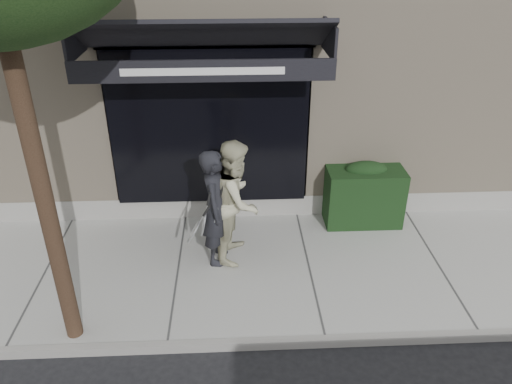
{
  "coord_description": "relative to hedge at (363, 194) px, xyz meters",
  "views": [
    {
      "loc": [
        -1.11,
        -6.17,
        4.76
      ],
      "look_at": [
        -0.78,
        0.6,
        1.09
      ],
      "focal_mm": 35.0,
      "sensor_mm": 36.0,
      "label": 1
    }
  ],
  "objects": [
    {
      "name": "ground",
      "position": [
        -1.1,
        -1.25,
        -0.66
      ],
      "size": [
        80.0,
        80.0,
        0.0
      ],
      "primitive_type": "plane",
      "color": "black",
      "rests_on": "ground"
    },
    {
      "name": "sidewalk",
      "position": [
        -1.1,
        -1.25,
        -0.6
      ],
      "size": [
        20.0,
        3.0,
        0.12
      ],
      "primitive_type": "cube",
      "color": "#9B9A95",
      "rests_on": "ground"
    },
    {
      "name": "curb",
      "position": [
        -1.1,
        -2.8,
        -0.59
      ],
      "size": [
        20.0,
        0.1,
        0.14
      ],
      "primitive_type": "cube",
      "color": "gray",
      "rests_on": "ground"
    },
    {
      "name": "building_facade",
      "position": [
        -1.11,
        3.71,
        2.08
      ],
      "size": [
        14.3,
        8.04,
        5.64
      ],
      "color": "#BCAA8F",
      "rests_on": "ground"
    },
    {
      "name": "hedge",
      "position": [
        0.0,
        0.0,
        0.0
      ],
      "size": [
        1.3,
        0.7,
        1.14
      ],
      "color": "black",
      "rests_on": "sidewalk"
    },
    {
      "name": "pedestrian_front",
      "position": [
        -2.49,
        -1.01,
        0.38
      ],
      "size": [
        0.69,
        0.88,
        1.84
      ],
      "color": "black",
      "rests_on": "sidewalk"
    },
    {
      "name": "pedestrian_back",
      "position": [
        -2.19,
        -0.88,
        0.42
      ],
      "size": [
        0.9,
        1.06,
        1.92
      ],
      "color": "beige",
      "rests_on": "sidewalk"
    }
  ]
}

